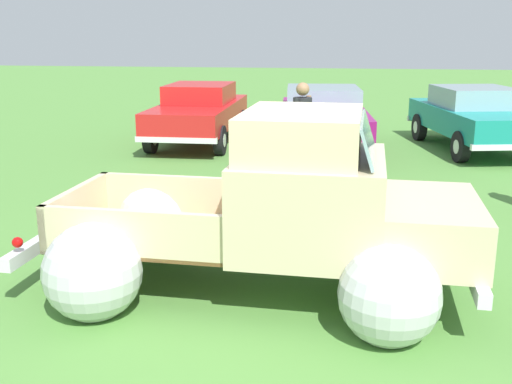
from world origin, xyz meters
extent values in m
plane|color=#548C3D|center=(0.00, 0.00, 0.00)|extent=(80.00, 80.00, 0.00)
cylinder|color=black|center=(1.48, 0.82, 0.38)|extent=(0.77, 0.25, 0.76)
cylinder|color=silver|center=(1.48, 0.82, 0.38)|extent=(0.35, 0.25, 0.34)
cylinder|color=black|center=(1.42, -0.92, 0.38)|extent=(0.77, 0.25, 0.76)
cylinder|color=silver|center=(1.42, -0.92, 0.38)|extent=(0.35, 0.25, 0.34)
cylinder|color=black|center=(-1.32, 0.92, 0.38)|extent=(0.77, 0.25, 0.76)
cylinder|color=silver|center=(-1.32, 0.92, 0.38)|extent=(0.35, 0.25, 0.34)
cylinder|color=black|center=(-1.38, -0.82, 0.38)|extent=(0.77, 0.25, 0.76)
cylinder|color=silver|center=(-1.38, -0.82, 0.38)|extent=(0.35, 0.25, 0.34)
sphere|color=silver|center=(-1.32, 0.97, 0.44)|extent=(0.99, 0.99, 0.96)
sphere|color=silver|center=(-1.38, -0.87, 0.44)|extent=(0.99, 0.99, 0.96)
cube|color=olive|center=(-0.95, 0.04, 0.54)|extent=(2.11, 1.61, 0.04)
cube|color=beige|center=(-0.92, 0.76, 0.77)|extent=(2.05, 0.16, 0.50)
cube|color=beige|center=(-0.98, -0.69, 0.77)|extent=(2.05, 0.16, 0.50)
cube|color=beige|center=(0.03, 0.00, 0.77)|extent=(0.14, 1.54, 0.50)
cube|color=beige|center=(-1.93, 0.07, 0.77)|extent=(0.14, 1.54, 0.50)
cube|color=beige|center=(0.65, -0.02, 0.99)|extent=(1.51, 1.75, 0.95)
cube|color=beige|center=(0.55, -0.02, 1.70)|extent=(1.21, 1.58, 0.45)
cube|color=#8CADB7|center=(1.19, -0.04, 1.68)|extent=(0.20, 1.46, 0.38)
cube|color=beige|center=(1.70, -0.06, 0.80)|extent=(1.31, 1.67, 0.55)
sphere|color=silver|center=(1.48, 0.85, 0.42)|extent=(0.95, 0.95, 0.92)
sphere|color=silver|center=(1.42, -0.95, 0.42)|extent=(0.95, 0.95, 0.92)
cube|color=silver|center=(-2.24, 0.08, 0.46)|extent=(0.19, 1.98, 0.14)
cube|color=silver|center=(2.24, -0.08, 0.46)|extent=(0.19, 1.98, 0.14)
sphere|color=red|center=(-2.17, 0.87, 0.64)|extent=(0.11, 0.11, 0.11)
sphere|color=red|center=(-2.23, -0.71, 0.64)|extent=(0.11, 0.11, 0.11)
cylinder|color=black|center=(-1.79, 7.08, 0.33)|extent=(0.21, 0.66, 0.66)
cylinder|color=silver|center=(-1.79, 7.08, 0.33)|extent=(0.22, 0.30, 0.30)
cylinder|color=black|center=(-3.38, 7.06, 0.33)|extent=(0.21, 0.66, 0.66)
cylinder|color=silver|center=(-3.38, 7.06, 0.33)|extent=(0.22, 0.30, 0.30)
cylinder|color=black|center=(-1.82, 9.88, 0.33)|extent=(0.21, 0.66, 0.66)
cylinder|color=silver|center=(-1.82, 9.88, 0.33)|extent=(0.22, 0.30, 0.30)
cylinder|color=black|center=(-3.41, 9.86, 0.33)|extent=(0.21, 0.66, 0.66)
cylinder|color=silver|center=(-3.41, 9.86, 0.33)|extent=(0.22, 0.30, 0.30)
cube|color=red|center=(-2.60, 8.47, 0.71)|extent=(1.77, 4.40, 0.55)
cube|color=red|center=(-2.60, 8.64, 1.21)|extent=(1.50, 1.86, 0.45)
cube|color=silver|center=(-2.63, 10.62, 0.45)|extent=(1.78, 0.12, 0.12)
cube|color=silver|center=(-2.58, 6.32, 0.45)|extent=(1.78, 0.12, 0.12)
cylinder|color=black|center=(1.43, 6.69, 0.33)|extent=(0.26, 0.68, 0.66)
cylinder|color=silver|center=(1.43, 6.69, 0.33)|extent=(0.24, 0.31, 0.30)
cylinder|color=black|center=(-0.32, 6.53, 0.33)|extent=(0.26, 0.68, 0.66)
cylinder|color=silver|center=(-0.32, 6.53, 0.33)|extent=(0.24, 0.31, 0.30)
cylinder|color=black|center=(1.18, 9.55, 0.33)|extent=(0.26, 0.68, 0.66)
cylinder|color=silver|center=(1.18, 9.55, 0.33)|extent=(0.24, 0.31, 0.30)
cylinder|color=black|center=(-0.57, 9.39, 0.33)|extent=(0.26, 0.68, 0.66)
cylinder|color=silver|center=(-0.57, 9.39, 0.33)|extent=(0.24, 0.31, 0.30)
cube|color=#8C1466|center=(0.43, 8.04, 0.71)|extent=(2.26, 4.64, 0.55)
cube|color=#8CADB7|center=(0.42, 8.22, 1.21)|extent=(1.79, 2.02, 0.45)
cube|color=silver|center=(0.24, 10.24, 0.45)|extent=(1.93, 0.27, 0.12)
cube|color=silver|center=(0.63, 5.84, 0.45)|extent=(1.93, 0.27, 0.12)
cylinder|color=black|center=(3.37, 7.06, 0.33)|extent=(0.33, 0.69, 0.66)
cylinder|color=silver|center=(3.37, 7.06, 0.33)|extent=(0.27, 0.33, 0.30)
cylinder|color=black|center=(4.50, 10.07, 0.33)|extent=(0.33, 0.69, 0.66)
cylinder|color=silver|center=(4.50, 10.07, 0.33)|extent=(0.27, 0.33, 0.30)
cylinder|color=black|center=(2.80, 9.71, 0.33)|extent=(0.33, 0.69, 0.66)
cylinder|color=silver|center=(2.80, 9.71, 0.33)|extent=(0.27, 0.33, 0.30)
cube|color=teal|center=(3.93, 8.57, 0.71)|extent=(2.70, 4.52, 0.55)
cube|color=#8CADB7|center=(3.90, 8.73, 1.21)|extent=(1.95, 2.08, 0.45)
cube|color=silver|center=(3.50, 10.60, 0.45)|extent=(1.89, 0.50, 0.12)
cylinder|color=black|center=(0.22, 4.99, 0.44)|extent=(0.20, 0.20, 0.88)
cylinder|color=black|center=(0.15, 4.84, 0.44)|extent=(0.20, 0.20, 0.88)
cylinder|color=#26262B|center=(0.19, 4.92, 1.20)|extent=(0.46, 0.46, 0.66)
cylinder|color=#A87A56|center=(0.28, 5.11, 1.24)|extent=(0.12, 0.12, 0.62)
cylinder|color=#26262B|center=(0.09, 4.72, 1.24)|extent=(0.12, 0.12, 0.62)
sphere|color=#A87A56|center=(0.19, 4.92, 1.68)|extent=(0.32, 0.32, 0.24)
camera|label=1|loc=(0.98, -6.06, 2.69)|focal=42.90mm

